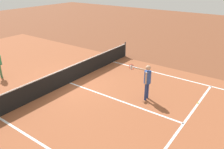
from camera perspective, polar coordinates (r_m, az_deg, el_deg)
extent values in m
plane|color=brown|center=(12.70, -10.54, -2.08)|extent=(60.00, 60.00, 0.00)
cube|color=#9E5433|center=(12.70, -10.54, -2.08)|extent=(10.62, 24.40, 0.00)
cube|color=white|center=(13.28, 21.69, -2.25)|extent=(0.10, 11.89, 0.01)
cube|color=white|center=(9.68, 17.57, -11.69)|extent=(8.22, 0.10, 0.01)
cube|color=white|center=(10.83, 1.44, -6.41)|extent=(0.10, 6.40, 0.01)
cylinder|color=#33383D|center=(16.53, 3.31, 6.37)|extent=(0.09, 0.09, 1.07)
cube|color=black|center=(12.51, -10.69, -0.20)|extent=(11.14, 0.02, 0.91)
cube|color=white|center=(12.33, -10.86, 1.84)|extent=(11.14, 0.03, 0.05)
cylinder|color=navy|center=(10.74, 8.45, -4.38)|extent=(0.11, 0.11, 0.85)
cylinder|color=navy|center=(10.92, 8.94, -3.92)|extent=(0.11, 0.11, 0.85)
cylinder|color=#2D4C99|center=(10.52, 8.94, -0.66)|extent=(0.32, 0.32, 0.60)
sphere|color=tan|center=(10.34, 9.09, 1.65)|extent=(0.23, 0.23, 0.23)
cylinder|color=tan|center=(10.37, 8.55, -0.94)|extent=(0.08, 0.08, 0.58)
cylinder|color=tan|center=(10.67, 7.98, 1.22)|extent=(0.11, 0.58, 0.08)
cylinder|color=black|center=(10.83, 6.07, 1.65)|extent=(0.04, 0.22, 0.03)
torus|color=red|center=(10.93, 4.95, 1.91)|extent=(0.04, 0.28, 0.28)
cylinder|color=silver|center=(10.93, 4.95, 1.91)|extent=(0.25, 0.02, 0.25)
cylinder|color=#3F7247|center=(14.41, -26.19, 0.64)|extent=(0.11, 0.11, 0.78)
cylinder|color=#3F7247|center=(14.61, -26.29, 0.92)|extent=(0.11, 0.11, 0.78)
sphere|color=#CCE033|center=(11.25, 20.79, -6.69)|extent=(0.07, 0.07, 0.07)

